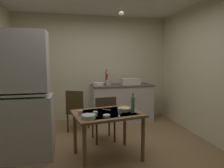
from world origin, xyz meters
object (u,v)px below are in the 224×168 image
at_px(hutch_cabinet, 18,100).
at_px(chair_by_counter, 77,110).
at_px(mug_tall, 81,113).
at_px(glass_bottle, 133,105).
at_px(serving_bowl_wide, 88,117).
at_px(hand_pump, 107,78).
at_px(chair_far_side, 104,118).
at_px(dining_table, 108,119).
at_px(sink_basin, 130,81).
at_px(mixing_bowl_counter, 99,84).

distance_m(hutch_cabinet, chair_by_counter, 1.40).
distance_m(mug_tall, glass_bottle, 0.79).
distance_m(chair_by_counter, serving_bowl_wide, 1.53).
bearing_deg(hand_pump, glass_bottle, -88.73).
xyz_separation_m(hand_pump, chair_far_side, (-0.28, -1.25, -0.62)).
bearing_deg(serving_bowl_wide, mug_tall, 119.06).
xyz_separation_m(dining_table, mug_tall, (-0.42, -0.08, 0.14)).
xyz_separation_m(sink_basin, chair_far_side, (-0.87, -1.20, -0.53)).
bearing_deg(mixing_bowl_counter, sink_basin, 3.56).
height_order(mixing_bowl_counter, dining_table, mixing_bowl_counter).
xyz_separation_m(sink_basin, chair_by_counter, (-1.35, -0.57, -0.52)).
distance_m(chair_far_side, serving_bowl_wide, 0.98).
bearing_deg(dining_table, mug_tall, -168.96).
distance_m(hutch_cabinet, glass_bottle, 1.75).
xyz_separation_m(mixing_bowl_counter, mug_tall, (-0.53, -1.84, -0.18)).
bearing_deg(hand_pump, chair_by_counter, -141.03).
bearing_deg(sink_basin, serving_bowl_wide, -120.88).
bearing_deg(sink_basin, hutch_cabinet, -145.72).
relative_size(mixing_bowl_counter, chair_by_counter, 0.29).
xyz_separation_m(hand_pump, mixing_bowl_counter, (-0.21, -0.10, -0.13)).
distance_m(hand_pump, mixing_bowl_counter, 0.27).
height_order(sink_basin, chair_far_side, sink_basin).
relative_size(chair_far_side, chair_by_counter, 0.97).
height_order(mixing_bowl_counter, chair_by_counter, mixing_bowl_counter).
bearing_deg(mixing_bowl_counter, glass_bottle, -82.11).
height_order(chair_far_side, glass_bottle, glass_bottle).
relative_size(hand_pump, mixing_bowl_counter, 1.51).
bearing_deg(hand_pump, mixing_bowl_counter, -156.06).
distance_m(hand_pump, chair_far_side, 1.42).
bearing_deg(mug_tall, serving_bowl_wide, -60.94).
relative_size(sink_basin, dining_table, 0.39).
bearing_deg(chair_far_side, serving_bowl_wide, -113.02).
xyz_separation_m(hutch_cabinet, glass_bottle, (1.71, -0.37, -0.06)).
height_order(dining_table, mug_tall, mug_tall).
xyz_separation_m(sink_basin, mixing_bowl_counter, (-0.80, -0.05, -0.04)).
xyz_separation_m(chair_far_side, mug_tall, (-0.47, -0.69, 0.30)).
bearing_deg(glass_bottle, chair_by_counter, 120.77).
relative_size(hutch_cabinet, hand_pump, 5.03).
bearing_deg(mug_tall, dining_table, 11.04).
bearing_deg(glass_bottle, hutch_cabinet, 167.71).
relative_size(mixing_bowl_counter, mug_tall, 3.45).
distance_m(sink_basin, chair_far_side, 1.57).
bearing_deg(chair_by_counter, mixing_bowl_counter, 43.63).
height_order(chair_far_side, chair_by_counter, chair_by_counter).
bearing_deg(hutch_cabinet, sink_basin, 34.28).
xyz_separation_m(mixing_bowl_counter, glass_bottle, (0.26, -1.86, -0.09)).
xyz_separation_m(hutch_cabinet, chair_by_counter, (0.91, 0.97, -0.45)).
bearing_deg(mixing_bowl_counter, hand_pump, 23.94).
distance_m(hutch_cabinet, mug_tall, 1.00).
xyz_separation_m(sink_basin, dining_table, (-0.92, -1.81, -0.36)).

